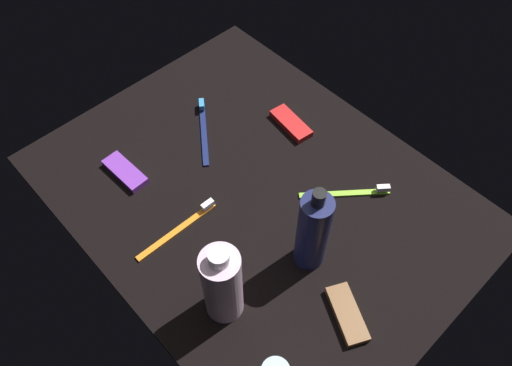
# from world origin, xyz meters

# --- Properties ---
(ground_plane) EXTENTS (0.84, 0.64, 0.01)m
(ground_plane) POSITION_xyz_m (0.00, 0.00, -0.01)
(ground_plane) COLOR black
(lotion_bottle) EXTENTS (0.05, 0.05, 0.21)m
(lotion_bottle) POSITION_xyz_m (0.17, -0.03, 0.09)
(lotion_bottle) COLOR #191E4D
(lotion_bottle) RESTS_ON ground_plane
(bodywash_bottle) EXTENTS (0.06, 0.06, 0.19)m
(bodywash_bottle) POSITION_xyz_m (0.14, -0.20, 0.09)
(bodywash_bottle) COLOR silver
(bodywash_bottle) RESTS_ON ground_plane
(toothbrush_navy) EXTENTS (0.15, 0.12, 0.02)m
(toothbrush_navy) POSITION_xyz_m (-0.20, 0.03, 0.01)
(toothbrush_navy) COLOR navy
(toothbrush_navy) RESTS_ON ground_plane
(toothbrush_lime) EXTENTS (0.12, 0.15, 0.02)m
(toothbrush_lime) POSITION_xyz_m (0.13, 0.13, 0.01)
(toothbrush_lime) COLOR #8CD133
(toothbrush_lime) RESTS_ON ground_plane
(toothbrush_orange) EXTENTS (0.02, 0.18, 0.02)m
(toothbrush_orange) POSITION_xyz_m (-0.04, -0.16, 0.01)
(toothbrush_orange) COLOR orange
(toothbrush_orange) RESTS_ON ground_plane
(snack_bar_brown) EXTENTS (0.11, 0.08, 0.01)m
(snack_bar_brown) POSITION_xyz_m (0.29, -0.06, 0.01)
(snack_bar_brown) COLOR brown
(snack_bar_brown) RESTS_ON ground_plane
(snack_bar_red) EXTENTS (0.11, 0.05, 0.01)m
(snack_bar_red) POSITION_xyz_m (-0.08, 0.18, 0.01)
(snack_bar_red) COLOR red
(snack_bar_red) RESTS_ON ground_plane
(snack_bar_purple) EXTENTS (0.11, 0.04, 0.01)m
(snack_bar_purple) POSITION_xyz_m (-0.21, -0.16, 0.01)
(snack_bar_purple) COLOR purple
(snack_bar_purple) RESTS_ON ground_plane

